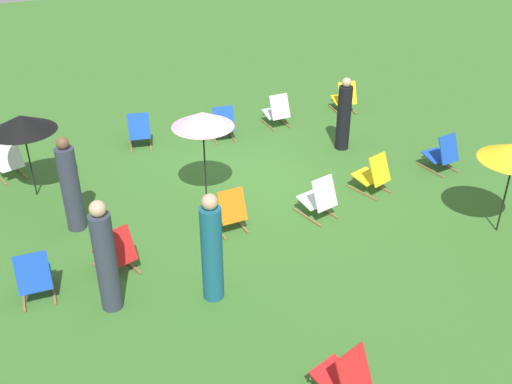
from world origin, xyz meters
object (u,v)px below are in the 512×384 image
(deckchair_10, at_px, (116,253))
(deckchair_5, at_px, (139,131))
(umbrella_1, at_px, (203,120))
(deckchair_12, at_px, (442,154))
(deckchair_7, at_px, (35,277))
(person_2, at_px, (106,259))
(person_1, at_px, (212,250))
(deckchair_9, at_px, (373,175))
(person_0, at_px, (344,116))
(deckchair_1, at_px, (319,199))
(deckchair_11, at_px, (277,112))
(deckchair_3, at_px, (229,211))
(deckchair_0, at_px, (345,98))
(deckchair_2, at_px, (344,377))
(deckchair_14, at_px, (223,124))
(deckchair_4, at_px, (8,161))
(umbrella_0, at_px, (22,123))
(person_3, at_px, (70,187))

(deckchair_10, bearing_deg, deckchair_5, -127.00)
(umbrella_1, bearing_deg, deckchair_5, -81.58)
(deckchair_5, height_order, deckchair_12, same)
(deckchair_7, xyz_separation_m, deckchair_10, (-1.26, -0.08, 0.00))
(person_2, bearing_deg, person_1, -94.13)
(deckchair_9, bearing_deg, person_0, -121.70)
(person_2, bearing_deg, deckchair_10, -7.20)
(person_1, bearing_deg, deckchair_1, -108.87)
(deckchair_11, distance_m, person_1, 6.64)
(deckchair_3, height_order, deckchair_5, same)
(deckchair_7, height_order, person_2, person_2)
(deckchair_0, xyz_separation_m, person_1, (5.95, 5.37, 0.49))
(deckchair_0, xyz_separation_m, deckchair_2, (5.28, 7.89, 0.00))
(deckchair_5, height_order, deckchair_14, same)
(deckchair_3, height_order, deckchair_10, same)
(deckchair_12, bearing_deg, deckchair_3, -4.56)
(deckchair_11, xyz_separation_m, deckchair_12, (-2.03, 3.64, 0.00))
(deckchair_1, relative_size, deckchair_11, 1.00)
(deckchair_11, bearing_deg, umbrella_1, 42.07)
(deckchair_4, xyz_separation_m, deckchair_9, (-6.43, 3.84, 0.00))
(umbrella_0, xyz_separation_m, umbrella_1, (-2.96, 1.70, 0.17))
(deckchair_1, xyz_separation_m, person_1, (2.64, 1.26, 0.49))
(deckchair_11, distance_m, person_2, 7.28)
(person_0, relative_size, person_3, 0.93)
(deckchair_11, relative_size, person_3, 0.46)
(deckchair_1, bearing_deg, deckchair_11, -118.49)
(deckchair_9, bearing_deg, deckchair_10, -11.81)
(deckchair_11, relative_size, person_1, 0.46)
(deckchair_0, bearing_deg, deckchair_1, 60.60)
(deckchair_11, xyz_separation_m, person_2, (5.39, 4.87, 0.51))
(person_2, height_order, person_3, person_2)
(deckchair_3, distance_m, person_3, 2.81)
(deckchair_0, height_order, umbrella_1, umbrella_1)
(deckchair_1, bearing_deg, deckchair_3, -22.55)
(person_0, xyz_separation_m, person_1, (4.67, 3.53, 0.06))
(deckchair_4, xyz_separation_m, umbrella_1, (-3.32, 2.69, 1.34))
(deckchair_4, bearing_deg, deckchair_1, 126.40)
(deckchair_10, bearing_deg, deckchair_0, -166.02)
(deckchair_0, relative_size, deckchair_12, 1.00)
(deckchair_7, bearing_deg, deckchair_10, -171.41)
(deckchair_11, distance_m, person_3, 5.98)
(person_3, bearing_deg, deckchair_0, 127.39)
(umbrella_1, height_order, person_2, umbrella_1)
(deckchair_1, xyz_separation_m, person_0, (-2.03, -2.26, 0.42))
(deckchair_5, distance_m, deckchair_7, 5.40)
(deckchair_11, distance_m, umbrella_0, 6.09)
(deckchair_10, distance_m, person_1, 1.78)
(deckchair_5, xyz_separation_m, deckchair_11, (-3.39, 0.37, 0.00))
(person_3, bearing_deg, deckchair_1, 87.67)
(umbrella_0, xyz_separation_m, person_3, (-0.49, 1.57, -0.69))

